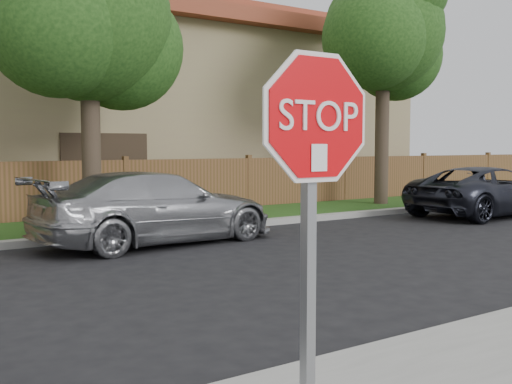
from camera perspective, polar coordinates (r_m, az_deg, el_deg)
tree_mid at (r=14.67m, az=-15.43°, el=15.63°), size 4.80×3.90×7.35m
tree_right at (r=19.94m, az=12.38°, el=14.69°), size 4.80×3.90×8.20m
stop_sign at (r=3.35m, az=5.54°, el=1.57°), size 1.01×0.13×2.55m
sedan_right at (r=12.30m, az=-9.40°, el=-1.47°), size 5.25×2.57×1.47m
sedan_far_right at (r=18.16m, az=21.20°, el=0.07°), size 5.03×2.36×1.39m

